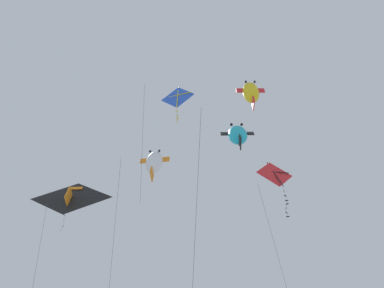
% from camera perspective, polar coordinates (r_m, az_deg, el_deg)
% --- Properties ---
extents(kite_diamond_far_centre, '(3.28, 3.40, 8.00)m').
position_cam_1_polar(kite_diamond_far_centre, '(24.49, -2.14, 6.78)').
color(kite_diamond_far_centre, blue).
extents(kite_fish_near_right, '(3.88, 3.04, 7.70)m').
position_cam_1_polar(kite_fish_near_right, '(17.55, 6.66, 1.31)').
color(kite_fish_near_right, '#1EB2C6').
extents(kite_fish_upper_right, '(1.36, 1.36, 2.32)m').
position_cam_1_polar(kite_fish_upper_right, '(21.79, 8.58, 7.43)').
color(kite_fish_upper_right, yellow).
extents(kite_diamond_near_left, '(2.46, 1.46, 8.28)m').
position_cam_1_polar(kite_diamond_near_left, '(24.41, 11.95, -4.40)').
color(kite_diamond_near_left, red).
extents(kite_fish_mid_left, '(3.56, 2.92, 9.86)m').
position_cam_1_polar(kite_fish_mid_left, '(23.85, -5.52, -2.70)').
color(kite_fish_mid_left, white).
extents(kite_delta_highest, '(3.00, 3.19, 9.09)m').
position_cam_1_polar(kite_delta_highest, '(24.19, -17.28, -7.47)').
color(kite_delta_highest, black).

